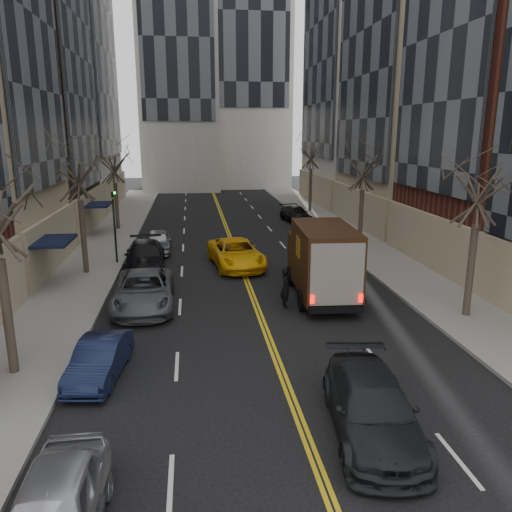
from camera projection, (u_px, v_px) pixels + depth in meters
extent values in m
cube|color=slate|center=(104.00, 246.00, 34.74)|extent=(4.00, 66.00, 0.15)
cube|color=slate|center=(353.00, 239.00, 36.99)|extent=(4.00, 66.00, 0.15)
cube|color=#4C301E|center=(14.00, 73.00, 36.78)|extent=(9.00, 12.00, 24.00)
cube|color=black|center=(78.00, 57.00, 37.07)|extent=(0.20, 10.56, 19.20)
cube|color=#B7B2A8|center=(43.00, 23.00, 48.17)|extent=(11.00, 15.00, 36.00)
cube|color=black|center=(102.00, 4.00, 48.44)|extent=(0.20, 13.20, 28.80)
cube|color=black|center=(51.00, 241.00, 25.40)|extent=(2.00, 3.00, 0.15)
cube|color=black|center=(35.00, 262.00, 25.54)|extent=(0.20, 3.00, 2.50)
cube|color=black|center=(97.00, 205.00, 37.90)|extent=(2.00, 3.00, 0.15)
cube|color=black|center=(85.00, 219.00, 38.04)|extent=(0.20, 3.00, 2.50)
cube|color=tan|center=(427.00, 50.00, 39.26)|extent=(10.00, 14.00, 28.00)
cube|color=black|center=(365.00, 30.00, 38.28)|extent=(0.20, 12.32, 22.40)
cube|color=#B7B2A8|center=(376.00, 41.00, 52.60)|extent=(12.00, 15.00, 34.00)
cube|color=black|center=(319.00, 22.00, 51.41)|extent=(0.20, 13.20, 27.20)
cylinder|color=#382D23|center=(8.00, 317.00, 16.01)|extent=(0.30, 0.30, 3.83)
cylinder|color=#382D23|center=(84.00, 237.00, 27.52)|extent=(0.30, 0.30, 4.05)
cylinder|color=#382D23|center=(117.00, 206.00, 40.07)|extent=(0.30, 0.30, 3.69)
cylinder|color=#382D23|center=(470.00, 270.00, 21.08)|extent=(0.30, 0.30, 3.96)
cylinder|color=#382D23|center=(361.00, 217.00, 34.56)|extent=(0.30, 0.30, 3.78)
cylinder|color=#382D23|center=(310.00, 190.00, 48.94)|extent=(0.30, 0.30, 4.14)
cylinder|color=black|center=(115.00, 231.00, 29.65)|extent=(0.12, 0.12, 3.80)
imported|color=black|center=(112.00, 192.00, 29.08)|extent=(0.15, 0.18, 0.90)
sphere|color=#0CE526|center=(115.00, 193.00, 29.01)|extent=(0.14, 0.14, 0.14)
cube|color=black|center=(321.00, 286.00, 24.07)|extent=(2.64, 6.71, 0.31)
cube|color=black|center=(313.00, 254.00, 26.16)|extent=(2.52, 1.89, 2.16)
cube|color=black|center=(325.00, 259.00, 23.16)|extent=(2.75, 5.18, 3.09)
cube|color=black|center=(336.00, 309.00, 21.00)|extent=(2.37, 0.32, 0.31)
cube|color=red|center=(312.00, 300.00, 20.80)|extent=(0.19, 0.07, 0.36)
cube|color=red|center=(361.00, 298.00, 20.94)|extent=(0.19, 0.07, 0.36)
cube|color=gold|center=(298.00, 247.00, 22.97)|extent=(0.09, 0.93, 0.93)
cube|color=gold|center=(352.00, 246.00, 23.14)|extent=(0.09, 0.93, 0.93)
cylinder|color=black|center=(290.00, 276.00, 26.09)|extent=(0.34, 1.00, 0.99)
cylinder|color=black|center=(336.00, 275.00, 26.26)|extent=(0.34, 1.00, 0.99)
cylinder|color=black|center=(302.00, 300.00, 22.31)|extent=(0.34, 1.00, 0.99)
cylinder|color=black|center=(355.00, 299.00, 22.48)|extent=(0.34, 1.00, 0.99)
imported|color=black|center=(372.00, 407.00, 13.19)|extent=(2.82, 5.52, 1.53)
cube|color=black|center=(364.00, 372.00, 13.77)|extent=(0.13, 0.04, 0.09)
cube|color=blue|center=(364.00, 373.00, 13.74)|extent=(0.10, 0.01, 0.06)
imported|color=#FFBB0A|center=(236.00, 253.00, 29.53)|extent=(3.40, 6.09, 1.61)
imported|color=black|center=(285.00, 287.00, 22.71)|extent=(0.51, 0.72, 1.86)
imported|color=black|center=(99.00, 359.00, 16.24)|extent=(1.82, 4.01, 1.28)
imported|color=#53565B|center=(144.00, 290.00, 22.72)|extent=(2.81, 5.82, 1.60)
imported|color=black|center=(145.00, 257.00, 28.78)|extent=(2.58, 5.69, 1.62)
imported|color=#929599|center=(158.00, 242.00, 33.05)|extent=(1.78, 4.27, 1.44)
imported|color=#46494D|center=(325.00, 242.00, 32.99)|extent=(1.87, 4.48, 1.44)
imported|color=#979B9E|center=(311.00, 227.00, 38.64)|extent=(2.27, 4.64, 1.27)
imported|color=black|center=(296.00, 214.00, 44.11)|extent=(2.48, 4.88, 1.36)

